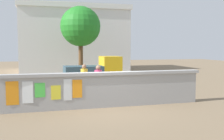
{
  "coord_description": "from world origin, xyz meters",
  "views": [
    {
      "loc": [
        -2.58,
        -10.27,
        2.43
      ],
      "look_at": [
        0.72,
        1.74,
        1.36
      ],
      "focal_mm": 42.18,
      "sensor_mm": 36.0,
      "label": 1
    }
  ],
  "objects_px": {
    "person_walking": "(84,77)",
    "person_bystander": "(98,79)",
    "motorcycle": "(49,90)",
    "bicycle_far": "(131,92)",
    "tree_roadside": "(80,27)",
    "bicycle_near": "(145,87)",
    "auto_rickshaw_truck": "(96,71)"
  },
  "relations": [
    {
      "from": "auto_rickshaw_truck",
      "to": "bicycle_near",
      "type": "xyz_separation_m",
      "value": [
        1.85,
        -3.81,
        -0.54
      ]
    },
    {
      "from": "bicycle_near",
      "to": "tree_roadside",
      "type": "relative_size",
      "value": 0.29
    },
    {
      "from": "motorcycle",
      "to": "person_walking",
      "type": "relative_size",
      "value": 1.16
    },
    {
      "from": "bicycle_far",
      "to": "person_bystander",
      "type": "bearing_deg",
      "value": 172.5
    },
    {
      "from": "bicycle_near",
      "to": "person_bystander",
      "type": "bearing_deg",
      "value": -158.05
    },
    {
      "from": "motorcycle",
      "to": "person_bystander",
      "type": "relative_size",
      "value": 1.16
    },
    {
      "from": "person_bystander",
      "to": "bicycle_near",
      "type": "bearing_deg",
      "value": 21.95
    },
    {
      "from": "motorcycle",
      "to": "bicycle_far",
      "type": "height_order",
      "value": "bicycle_far"
    },
    {
      "from": "bicycle_near",
      "to": "person_walking",
      "type": "bearing_deg",
      "value": -174.65
    },
    {
      "from": "tree_roadside",
      "to": "bicycle_near",
      "type": "bearing_deg",
      "value": -76.52
    },
    {
      "from": "person_walking",
      "to": "bicycle_near",
      "type": "bearing_deg",
      "value": 5.35
    },
    {
      "from": "auto_rickshaw_truck",
      "to": "person_bystander",
      "type": "relative_size",
      "value": 2.25
    },
    {
      "from": "bicycle_far",
      "to": "person_bystander",
      "type": "height_order",
      "value": "person_bystander"
    },
    {
      "from": "person_walking",
      "to": "tree_roadside",
      "type": "xyz_separation_m",
      "value": [
        1.19,
        8.97,
        3.12
      ]
    },
    {
      "from": "bicycle_far",
      "to": "auto_rickshaw_truck",
      "type": "bearing_deg",
      "value": 97.08
    },
    {
      "from": "motorcycle",
      "to": "bicycle_near",
      "type": "relative_size",
      "value": 1.12
    },
    {
      "from": "motorcycle",
      "to": "person_walking",
      "type": "bearing_deg",
      "value": 2.34
    },
    {
      "from": "auto_rickshaw_truck",
      "to": "person_walking",
      "type": "height_order",
      "value": "auto_rickshaw_truck"
    },
    {
      "from": "motorcycle",
      "to": "bicycle_far",
      "type": "relative_size",
      "value": 1.12
    },
    {
      "from": "person_walking",
      "to": "motorcycle",
      "type": "bearing_deg",
      "value": -177.66
    },
    {
      "from": "motorcycle",
      "to": "bicycle_near",
      "type": "height_order",
      "value": "bicycle_near"
    },
    {
      "from": "person_walking",
      "to": "tree_roadside",
      "type": "relative_size",
      "value": 0.28
    },
    {
      "from": "motorcycle",
      "to": "person_bystander",
      "type": "bearing_deg",
      "value": -18.72
    },
    {
      "from": "person_bystander",
      "to": "tree_roadside",
      "type": "xyz_separation_m",
      "value": [
        0.68,
        9.77,
        3.12
      ]
    },
    {
      "from": "motorcycle",
      "to": "bicycle_far",
      "type": "distance_m",
      "value": 3.83
    },
    {
      "from": "person_bystander",
      "to": "motorcycle",
      "type": "bearing_deg",
      "value": 161.28
    },
    {
      "from": "bicycle_far",
      "to": "motorcycle",
      "type": "bearing_deg",
      "value": 165.81
    },
    {
      "from": "motorcycle",
      "to": "person_walking",
      "type": "height_order",
      "value": "person_walking"
    },
    {
      "from": "person_walking",
      "to": "person_bystander",
      "type": "relative_size",
      "value": 1.0
    },
    {
      "from": "motorcycle",
      "to": "bicycle_far",
      "type": "bearing_deg",
      "value": -14.19
    },
    {
      "from": "auto_rickshaw_truck",
      "to": "person_walking",
      "type": "distance_m",
      "value": 4.35
    },
    {
      "from": "person_walking",
      "to": "bicycle_far",
      "type": "bearing_deg",
      "value": -26.14
    }
  ]
}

